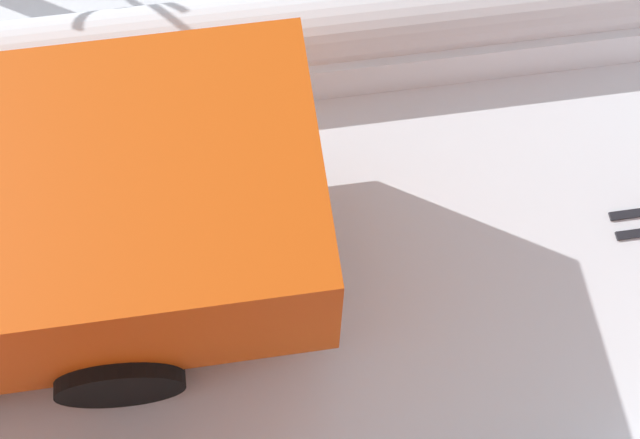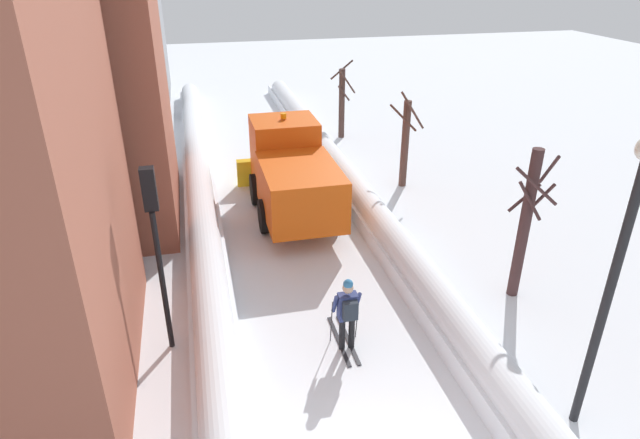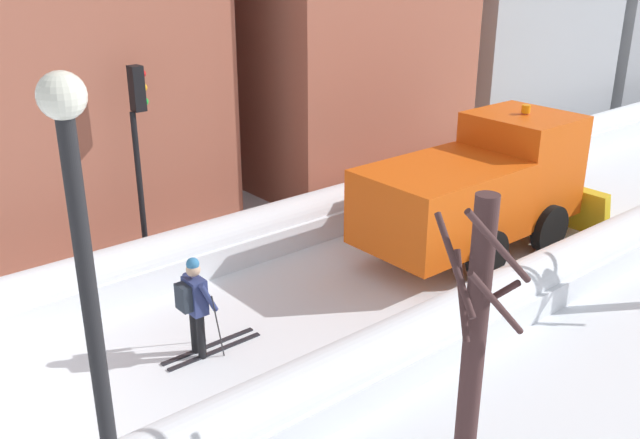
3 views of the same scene
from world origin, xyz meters
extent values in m
plane|color=white|center=(0.00, 10.00, 0.00)|extent=(80.00, 80.00, 0.00)
cube|color=white|center=(-2.67, 10.00, 0.29)|extent=(1.10, 36.00, 0.59)
cylinder|color=white|center=(-2.67, 10.00, 0.59)|extent=(0.90, 34.20, 0.90)
cube|color=white|center=(2.67, 10.00, 0.25)|extent=(1.10, 36.00, 0.51)
cylinder|color=white|center=(2.67, 10.00, 0.51)|extent=(0.90, 34.20, 0.90)
cube|color=gray|center=(-7.88, 28.27, 4.24)|extent=(8.05, 7.79, 8.49)
cube|color=#DB510F|center=(0.34, 9.15, 1.40)|extent=(2.30, 3.40, 1.60)
cube|color=#DB510F|center=(0.34, 11.85, 1.75)|extent=(2.20, 2.00, 2.30)
cube|color=black|center=(0.34, 12.81, 2.26)|extent=(1.85, 0.06, 1.01)
cube|color=yellow|center=(0.34, 13.20, 0.55)|extent=(3.20, 0.46, 1.13)
cylinder|color=orange|center=(0.34, 11.85, 3.02)|extent=(0.20, 0.20, 0.18)
cylinder|color=black|center=(-0.81, 11.55, 0.55)|extent=(0.25, 1.10, 1.10)
cylinder|color=black|center=(1.49, 11.55, 0.55)|extent=(0.25, 1.10, 1.10)
cylinder|color=black|center=(-0.81, 9.35, 0.55)|extent=(0.25, 1.10, 1.10)
cylinder|color=black|center=(1.49, 9.35, 0.55)|extent=(0.25, 1.10, 1.10)
cylinder|color=black|center=(0.08, 3.31, 0.41)|extent=(0.14, 0.14, 0.82)
cylinder|color=black|center=(0.30, 3.31, 0.41)|extent=(0.14, 0.14, 0.82)
cube|color=navy|center=(0.19, 3.31, 1.13)|extent=(0.42, 0.26, 0.62)
cube|color=#262D38|center=(0.19, 3.10, 1.16)|extent=(0.32, 0.16, 0.44)
sphere|color=tan|center=(0.19, 3.31, 1.60)|extent=(0.24, 0.24, 0.24)
sphere|color=teal|center=(0.19, 3.31, 1.70)|extent=(0.22, 0.22, 0.22)
cylinder|color=navy|center=(-0.07, 3.41, 1.16)|extent=(0.09, 0.33, 0.56)
cylinder|color=navy|center=(0.45, 3.41, 1.16)|extent=(0.09, 0.33, 0.56)
cube|color=black|center=(0.08, 3.56, 0.01)|extent=(0.09, 1.80, 0.03)
cube|color=black|center=(0.30, 3.56, 0.01)|extent=(0.09, 1.80, 0.03)
cylinder|color=#262628|center=(-0.11, 3.53, 0.60)|extent=(0.02, 0.19, 1.19)
cylinder|color=#262628|center=(0.49, 3.53, 0.60)|extent=(0.02, 0.19, 1.19)
cylinder|color=black|center=(-3.64, 4.29, 1.68)|extent=(0.12, 0.12, 3.36)
cube|color=black|center=(-3.64, 4.43, 3.81)|extent=(0.28, 0.24, 0.90)
sphere|color=red|center=(-3.64, 4.56, 4.09)|extent=(0.18, 0.18, 0.18)
sphere|color=gold|center=(-3.64, 4.56, 3.81)|extent=(0.18, 0.18, 0.18)
sphere|color=green|center=(-3.64, 4.56, 3.53)|extent=(0.18, 0.18, 0.18)
cylinder|color=black|center=(3.85, 0.28, 2.62)|extent=(0.16, 0.16, 5.24)
cylinder|color=#402928|center=(5.00, 4.38, 1.99)|extent=(0.28, 0.28, 3.97)
cylinder|color=#402928|center=(5.30, 4.32, 2.77)|extent=(0.24, 0.91, 1.04)
cylinder|color=#402928|center=(4.89, 4.20, 2.75)|extent=(0.57, 0.39, 0.96)
cylinder|color=#402928|center=(5.03, 4.63, 2.63)|extent=(0.76, 0.17, 0.75)
cylinder|color=#402928|center=(4.88, 4.05, 3.19)|extent=(0.99, 0.47, 0.92)
cylinder|color=#402928|center=(5.29, 4.27, 3.47)|extent=(0.36, 0.90, 1.03)
cylinder|color=#4F332B|center=(4.87, 11.94, 1.63)|extent=(0.28, 0.28, 3.26)
cylinder|color=#4F332B|center=(4.89, 11.65, 3.05)|extent=(0.89, 0.15, 1.26)
cylinder|color=#4F332B|center=(4.60, 11.65, 2.73)|extent=(0.78, 0.90, 0.85)
cylinder|color=#4F332B|center=(5.02, 11.61, 2.85)|extent=(0.99, 0.55, 1.28)
cylinder|color=#44302B|center=(4.19, 18.25, 1.61)|extent=(0.28, 0.28, 3.23)
cylinder|color=#44302B|center=(4.34, 17.94, 2.71)|extent=(0.95, 0.53, 1.24)
cylinder|color=#44302B|center=(4.26, 18.60, 3.11)|extent=(1.04, 0.31, 0.93)
cylinder|color=#44302B|center=(4.23, 18.06, 2.15)|extent=(0.62, 0.20, 0.77)
camera|label=1|loc=(-2.39, 7.84, 6.97)|focal=41.89mm
camera|label=2|loc=(-2.65, -6.00, 8.05)|focal=30.52mm
camera|label=3|loc=(9.44, -1.69, 6.59)|focal=39.71mm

